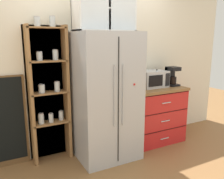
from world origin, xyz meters
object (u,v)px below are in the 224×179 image
at_px(refrigerator, 106,96).
at_px(mug_navy, 136,85).
at_px(bottle_clear, 157,80).
at_px(microwave, 152,79).
at_px(mug_cream, 157,85).
at_px(chalkboard_menu, 2,122).
at_px(coffee_maker, 172,76).
at_px(bottle_amber, 134,82).

height_order(refrigerator, mug_navy, refrigerator).
distance_m(mug_navy, bottle_clear, 0.34).
xyz_separation_m(microwave, mug_navy, (-0.29, 0.03, -0.08)).
bearing_deg(mug_cream, refrigerator, -178.33).
height_order(mug_navy, chalkboard_menu, chalkboard_menu).
bearing_deg(bottle_clear, coffee_maker, 7.38).
relative_size(microwave, bottle_amber, 1.55).
xyz_separation_m(microwave, chalkboard_menu, (-2.20, 0.21, -0.42)).
height_order(mug_navy, mug_cream, mug_cream).
bearing_deg(bottle_amber, microwave, 10.94).
relative_size(mug_navy, mug_cream, 1.04).
bearing_deg(microwave, refrigerator, -171.83).
xyz_separation_m(microwave, mug_cream, (0.02, -0.10, -0.08)).
height_order(microwave, bottle_amber, bottle_amber).
distance_m(refrigerator, bottle_clear, 0.92).
bearing_deg(chalkboard_menu, refrigerator, -14.41).
relative_size(microwave, mug_cream, 4.00).
relative_size(coffee_maker, bottle_clear, 1.07).
bearing_deg(mug_navy, chalkboard_menu, 174.65).
bearing_deg(mug_navy, microwave, -5.54).
bearing_deg(chalkboard_menu, mug_navy, -5.35).
bearing_deg(mug_cream, microwave, 99.12).
bearing_deg(bottle_amber, bottle_clear, -1.47).
xyz_separation_m(refrigerator, bottle_amber, (0.50, 0.05, 0.15)).
bearing_deg(mug_cream, bottle_amber, 176.36).
bearing_deg(mug_cream, mug_navy, 157.28).
xyz_separation_m(coffee_maker, mug_navy, (-0.65, 0.07, -0.11)).
distance_m(refrigerator, microwave, 0.92).
distance_m(mug_cream, chalkboard_menu, 2.26).
bearing_deg(coffee_maker, bottle_clear, -172.62).
xyz_separation_m(refrigerator, coffee_maker, (1.25, 0.09, 0.18)).
relative_size(refrigerator, bottle_amber, 6.12).
bearing_deg(microwave, mug_navy, 174.46).
relative_size(mug_navy, bottle_clear, 0.40).
bearing_deg(bottle_clear, mug_navy, 159.65).
xyz_separation_m(bottle_amber, bottle_clear, (0.41, -0.01, 0.00)).
height_order(coffee_maker, bottle_amber, coffee_maker).
distance_m(coffee_maker, mug_cream, 0.36).
bearing_deg(microwave, chalkboard_menu, 174.62).
relative_size(mug_navy, bottle_amber, 0.40).
relative_size(microwave, mug_navy, 3.83).
bearing_deg(mug_cream, bottle_clear, 96.59).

